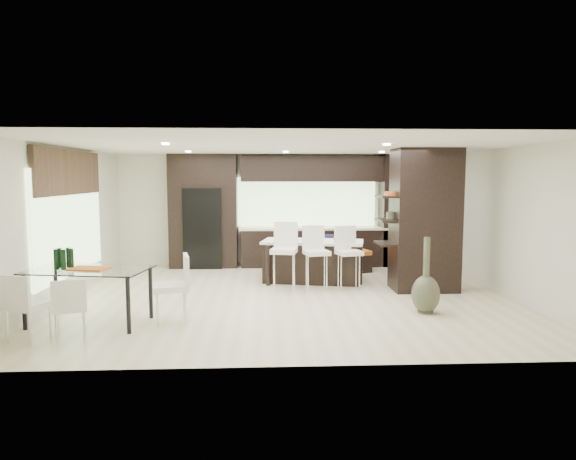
{
  "coord_description": "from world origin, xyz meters",
  "views": [
    {
      "loc": [
        -0.48,
        -9.19,
        2.18
      ],
      "look_at": [
        0.0,
        0.6,
        1.15
      ],
      "focal_mm": 32.0,
      "sensor_mm": 36.0,
      "label": 1
    }
  ],
  "objects": [
    {
      "name": "chair_end",
      "position": [
        -1.85,
        -1.63,
        0.47
      ],
      "size": [
        0.6,
        0.6,
        0.94
      ],
      "primitive_type": "cube",
      "rotation": [
        0.0,
        0.0,
        1.79
      ],
      "color": "white",
      "rests_on": "ground"
    },
    {
      "name": "chair_near",
      "position": [
        -3.04,
        -2.4,
        0.39
      ],
      "size": [
        0.53,
        0.53,
        0.78
      ],
      "primitive_type": "cube",
      "rotation": [
        0.0,
        0.0,
        0.31
      ],
      "color": "white",
      "rests_on": "ground"
    },
    {
      "name": "stool_mid",
      "position": [
        0.54,
        0.51,
        0.5
      ],
      "size": [
        0.53,
        0.53,
        0.99
      ],
      "primitive_type": "cube",
      "rotation": [
        0.0,
        0.0,
        0.23
      ],
      "color": "white",
      "rests_on": "ground"
    },
    {
      "name": "stool_left",
      "position": [
        -0.08,
        0.49,
        0.53
      ],
      "size": [
        0.55,
        0.55,
        1.05
      ],
      "primitive_type": "cube",
      "rotation": [
        0.0,
        0.0,
        -0.22
      ],
      "color": "white",
      "rests_on": "ground"
    },
    {
      "name": "stone_accent",
      "position": [
        -3.93,
        0.2,
        2.25
      ],
      "size": [
        0.08,
        3.0,
        0.8
      ],
      "primitive_type": "cube",
      "color": "brown",
      "rests_on": "left_wall"
    },
    {
      "name": "back_wall",
      "position": [
        0.0,
        3.5,
        1.35
      ],
      "size": [
        8.0,
        0.02,
        2.7
      ],
      "primitive_type": "cube",
      "color": "silver",
      "rests_on": "ground"
    },
    {
      "name": "partition_column",
      "position": [
        2.6,
        0.4,
        1.35
      ],
      "size": [
        1.2,
        0.8,
        2.7
      ],
      "primitive_type": "cube",
      "color": "black",
      "rests_on": "ground"
    },
    {
      "name": "ceiling_spots",
      "position": [
        0.0,
        0.25,
        2.68
      ],
      "size": [
        4.0,
        3.0,
        0.02
      ],
      "primitive_type": "cube",
      "color": "white",
      "rests_on": "ceiling"
    },
    {
      "name": "ceiling",
      "position": [
        0.0,
        0.0,
        2.7
      ],
      "size": [
        8.0,
        7.0,
        0.02
      ],
      "primitive_type": "cube",
      "color": "white",
      "rests_on": "ground"
    },
    {
      "name": "back_cabinetry",
      "position": [
        0.5,
        3.17,
        1.35
      ],
      "size": [
        6.8,
        0.68,
        2.7
      ],
      "primitive_type": "cube",
      "color": "black",
      "rests_on": "ground"
    },
    {
      "name": "bench",
      "position": [
        1.3,
        2.2,
        0.25
      ],
      "size": [
        1.39,
        0.87,
        0.5
      ],
      "primitive_type": "cube",
      "rotation": [
        0.0,
        0.0,
        0.31
      ],
      "color": "black",
      "rests_on": "ground"
    },
    {
      "name": "chair_far",
      "position": [
        -3.58,
        -2.42,
        0.42
      ],
      "size": [
        0.59,
        0.59,
        0.85
      ],
      "primitive_type": "cube",
      "rotation": [
        0.0,
        0.0,
        -0.34
      ],
      "color": "white",
      "rests_on": "ground"
    },
    {
      "name": "window_left",
      "position": [
        -3.96,
        0.2,
        1.35
      ],
      "size": [
        0.04,
        3.2,
        1.9
      ],
      "primitive_type": "cube",
      "color": "#B2D199",
      "rests_on": "left_wall"
    },
    {
      "name": "kitchen_island",
      "position": [
        0.54,
        1.26,
        0.43
      ],
      "size": [
        2.18,
        1.28,
        0.85
      ],
      "primitive_type": "cube",
      "rotation": [
        0.0,
        0.0,
        -0.21
      ],
      "color": "black",
      "rests_on": "ground"
    },
    {
      "name": "left_wall",
      "position": [
        -4.0,
        0.0,
        1.35
      ],
      "size": [
        0.02,
        7.0,
        2.7
      ],
      "primitive_type": "cube",
      "color": "silver",
      "rests_on": "ground"
    },
    {
      "name": "dining_table",
      "position": [
        -3.04,
        -1.63,
        0.41
      ],
      "size": [
        1.85,
        1.24,
        0.82
      ],
      "primitive_type": "cube",
      "rotation": [
        0.0,
        0.0,
        -0.17
      ],
      "color": "white",
      "rests_on": "ground"
    },
    {
      "name": "floor_vase",
      "position": [
        2.11,
        -1.28,
        0.61
      ],
      "size": [
        0.45,
        0.45,
        1.22
      ],
      "primitive_type": null,
      "rotation": [
        0.0,
        0.0,
        0.0
      ],
      "color": "#424733",
      "rests_on": "ground"
    },
    {
      "name": "window_back",
      "position": [
        0.6,
        3.46,
        1.55
      ],
      "size": [
        3.4,
        0.04,
        1.2
      ],
      "primitive_type": "cube",
      "color": "#B2D199",
      "rests_on": "back_wall"
    },
    {
      "name": "ground",
      "position": [
        0.0,
        0.0,
        0.0
      ],
      "size": [
        8.0,
        8.0,
        0.0
      ],
      "primitive_type": "plane",
      "color": "beige",
      "rests_on": "ground"
    },
    {
      "name": "refrigerator",
      "position": [
        -1.9,
        3.12,
        0.95
      ],
      "size": [
        0.9,
        0.68,
        1.9
      ],
      "primitive_type": "cube",
      "color": "black",
      "rests_on": "ground"
    },
    {
      "name": "stool_right",
      "position": [
        1.17,
        0.51,
        0.49
      ],
      "size": [
        0.53,
        0.53,
        0.99
      ],
      "primitive_type": "cube",
      "rotation": [
        0.0,
        0.0,
        0.25
      ],
      "color": "white",
      "rests_on": "ground"
    },
    {
      "name": "right_wall",
      "position": [
        4.0,
        0.0,
        1.35
      ],
      "size": [
        0.02,
        7.0,
        2.7
      ],
      "primitive_type": "cube",
      "color": "silver",
      "rests_on": "ground"
    }
  ]
}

